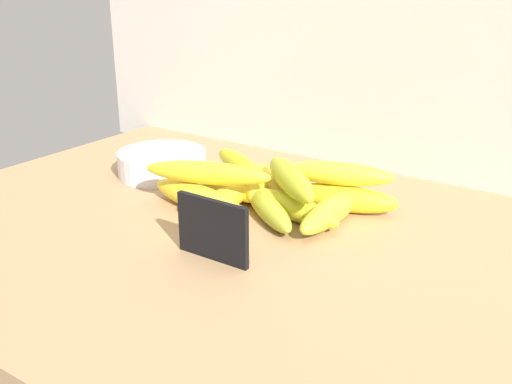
% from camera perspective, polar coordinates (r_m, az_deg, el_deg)
% --- Properties ---
extents(counter_top, '(1.10, 0.76, 0.03)m').
position_cam_1_polar(counter_top, '(0.88, -1.21, -4.98)').
color(counter_top, '#A88158').
rests_on(counter_top, ground).
extents(chalkboard_sign, '(0.11, 0.02, 0.08)m').
position_cam_1_polar(chalkboard_sign, '(0.79, -4.06, -3.75)').
color(chalkboard_sign, black).
rests_on(chalkboard_sign, counter_top).
extents(fruit_bowl, '(0.16, 0.16, 0.04)m').
position_cam_1_polar(fruit_bowl, '(1.13, -8.80, 2.70)').
color(fruit_bowl, silver).
rests_on(fruit_bowl, counter_top).
extents(banana_0, '(0.16, 0.12, 0.03)m').
position_cam_1_polar(banana_0, '(1.03, -2.01, 0.78)').
color(banana_0, yellow).
rests_on(banana_0, counter_top).
extents(banana_1, '(0.15, 0.10, 0.04)m').
position_cam_1_polar(banana_1, '(0.99, 1.80, 0.23)').
color(banana_1, gold).
rests_on(banana_1, counter_top).
extents(banana_2, '(0.18, 0.08, 0.04)m').
position_cam_1_polar(banana_2, '(0.92, 3.53, -1.46)').
color(banana_2, yellow).
rests_on(banana_2, counter_top).
extents(banana_3, '(0.11, 0.16, 0.04)m').
position_cam_1_polar(banana_3, '(1.02, 0.26, 0.93)').
color(banana_3, yellow).
rests_on(banana_3, counter_top).
extents(banana_4, '(0.18, 0.09, 0.04)m').
position_cam_1_polar(banana_4, '(0.96, 7.97, -0.56)').
color(banana_4, yellow).
rests_on(banana_4, counter_top).
extents(banana_5, '(0.05, 0.17, 0.04)m').
position_cam_1_polar(banana_5, '(0.95, -3.08, -0.70)').
color(banana_5, yellow).
rests_on(banana_5, counter_top).
extents(banana_6, '(0.16, 0.13, 0.04)m').
position_cam_1_polar(banana_6, '(0.92, 1.09, -1.58)').
color(banana_6, '#ADB930').
rests_on(banana_6, counter_top).
extents(banana_7, '(0.04, 0.16, 0.04)m').
position_cam_1_polar(banana_7, '(0.99, -3.76, 0.15)').
color(banana_7, '#B19928').
rests_on(banana_7, counter_top).
extents(banana_8, '(0.05, 0.18, 0.04)m').
position_cam_1_polar(banana_8, '(0.91, 7.10, -1.71)').
color(banana_8, gold).
rests_on(banana_8, counter_top).
extents(banana_9, '(0.21, 0.07, 0.04)m').
position_cam_1_polar(banana_9, '(0.95, -5.43, -0.57)').
color(banana_9, yellow).
rests_on(banana_9, counter_top).
extents(banana_10, '(0.20, 0.10, 0.04)m').
position_cam_1_polar(banana_10, '(0.94, -4.57, 1.80)').
color(banana_10, yellow).
rests_on(banana_10, banana_9).
extents(banana_11, '(0.15, 0.11, 0.03)m').
position_cam_1_polar(banana_11, '(1.02, -1.57, 2.65)').
color(banana_11, gold).
rests_on(banana_11, banana_0).
extents(banana_12, '(0.16, 0.15, 0.04)m').
position_cam_1_polar(banana_12, '(0.92, 3.28, 1.23)').
color(banana_12, '#B1BD26').
rests_on(banana_12, banana_2).
extents(banana_13, '(0.17, 0.09, 0.04)m').
position_cam_1_polar(banana_13, '(0.95, 7.73, 1.73)').
color(banana_13, yellow).
rests_on(banana_13, banana_4).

